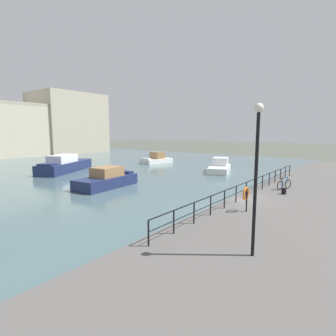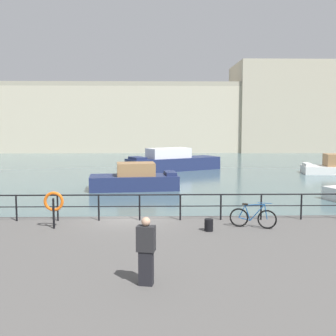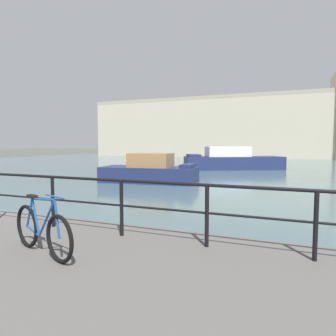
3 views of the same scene
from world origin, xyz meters
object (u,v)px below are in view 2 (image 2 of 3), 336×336
at_px(parked_bicycle, 253,218).
at_px(mooring_bollard, 209,225).
at_px(moored_harbor_tender, 332,167).
at_px(life_ring_stand, 54,203).
at_px(moored_cabin_cruiser, 135,179).
at_px(harbor_building, 188,117).
at_px(standing_person, 146,250).
at_px(moored_red_daysailer, 172,162).

distance_m(parked_bicycle, mooring_bollard, 1.78).
relative_size(moored_harbor_tender, life_ring_stand, 4.08).
bearing_deg(moored_cabin_cruiser, harbor_building, 74.69).
height_order(mooring_bollard, standing_person, standing_person).
bearing_deg(moored_red_daysailer, moored_harbor_tender, 139.81).
xyz_separation_m(moored_red_daysailer, life_ring_stand, (-5.37, -27.03, 0.94)).
distance_m(moored_red_daysailer, parked_bicycle, 27.24).
distance_m(moored_red_daysailer, standing_person, 32.78).
bearing_deg(moored_harbor_tender, life_ring_stand, 56.51).
bearing_deg(moored_harbor_tender, moored_cabin_cruiser, 33.77).
bearing_deg(standing_person, parked_bicycle, -23.33).
distance_m(harbor_building, mooring_bollard, 58.09).
bearing_deg(mooring_bollard, parked_bicycle, 14.29).
relative_size(moored_cabin_cruiser, parked_bicycle, 3.87).
xyz_separation_m(harbor_building, parked_bicycle, (-1.62, -57.36, -4.65)).
bearing_deg(standing_person, life_ring_stand, 43.86).
distance_m(harbor_building, moored_cabin_cruiser, 43.41).
bearing_deg(life_ring_stand, moored_harbor_tender, 49.33).
distance_m(moored_red_daysailer, moored_harbor_tender, 15.43).
xyz_separation_m(harbor_building, moored_cabin_cruiser, (-6.86, -42.55, -5.15)).
height_order(moored_cabin_cruiser, moored_harbor_tender, moored_cabin_cruiser).
bearing_deg(harbor_building, life_ring_stand, -99.04).
xyz_separation_m(moored_harbor_tender, life_ring_stand, (-20.45, -23.80, 1.18)).
relative_size(moored_red_daysailer, standing_person, 5.82).
xyz_separation_m(harbor_building, moored_harbor_tender, (11.35, -33.44, -5.25)).
relative_size(moored_red_daysailer, life_ring_stand, 7.04).
height_order(moored_red_daysailer, standing_person, standing_person).
relative_size(moored_cabin_cruiser, moored_harbor_tender, 1.15).
relative_size(moored_cabin_cruiser, life_ring_stand, 4.68).
bearing_deg(moored_red_daysailer, moored_cabin_cruiser, 47.71).
relative_size(harbor_building, mooring_bollard, 137.97).
bearing_deg(moored_harbor_tender, standing_person, 67.45).
bearing_deg(moored_cabin_cruiser, life_ring_stand, -104.84).
height_order(moored_red_daysailer, mooring_bollard, moored_red_daysailer).
bearing_deg(mooring_bollard, moored_red_daysailer, 90.83).
height_order(harbor_building, life_ring_stand, harbor_building).
bearing_deg(harbor_building, moored_cabin_cruiser, -99.16).
height_order(moored_red_daysailer, moored_cabin_cruiser, moored_red_daysailer).
bearing_deg(moored_red_daysailer, parked_bicycle, 66.36).
distance_m(moored_harbor_tender, parked_bicycle, 27.21).
height_order(mooring_bollard, life_ring_stand, life_ring_stand).
relative_size(moored_red_daysailer, mooring_bollard, 22.34).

